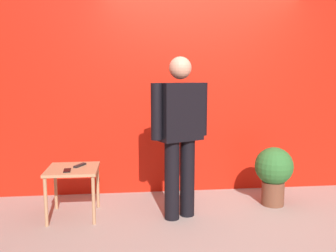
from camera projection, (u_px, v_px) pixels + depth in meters
name	position (u px, v px, depth m)	size (l,w,h in m)	color
ground_plane	(225.00, 229.00, 3.48)	(12.00, 12.00, 0.00)	#9E9991
back_wall_red	(201.00, 82.00, 4.53)	(6.01, 0.12, 2.85)	red
standing_person	(180.00, 129.00, 3.65)	(0.66, 0.39, 1.70)	black
side_table	(73.00, 175.00, 3.73)	(0.53, 0.53, 0.54)	tan
cell_phone	(67.00, 170.00, 3.60)	(0.07, 0.14, 0.01)	black
tv_remote	(80.00, 165.00, 3.79)	(0.04, 0.17, 0.02)	black
potted_plant	(274.00, 171.00, 4.08)	(0.44, 0.44, 0.69)	brown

